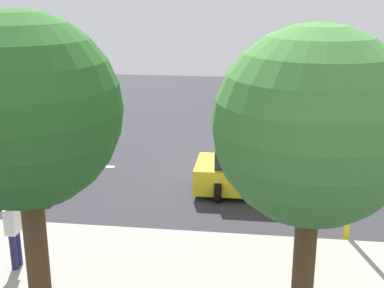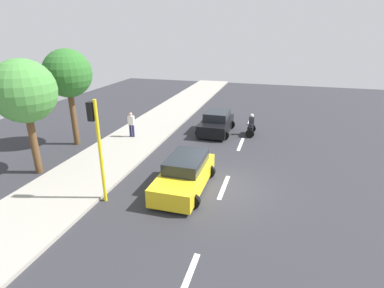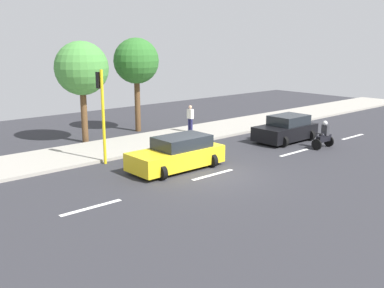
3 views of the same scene
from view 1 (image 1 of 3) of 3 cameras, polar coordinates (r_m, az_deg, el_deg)
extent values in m
cube|color=#2D2D33|center=(18.38, 6.12, -3.32)|extent=(40.00, 60.00, 0.10)
cube|color=#9E998E|center=(11.99, 5.17, -14.34)|extent=(4.00, 60.00, 0.15)
cube|color=white|center=(19.40, -11.89, -2.32)|extent=(0.20, 2.40, 0.01)
cube|color=white|center=(18.36, 6.12, -3.16)|extent=(0.20, 2.40, 0.01)
cube|color=black|center=(18.17, -19.67, -2.45)|extent=(1.94, 3.90, 0.80)
cylinder|color=black|center=(18.45, -14.84, -2.51)|extent=(0.64, 0.22, 0.64)
cylinder|color=black|center=(16.98, -16.99, -4.40)|extent=(0.64, 0.22, 0.64)
cube|color=yellow|center=(16.51, 8.30, -3.53)|extent=(1.89, 4.50, 0.80)
cube|color=#1E2328|center=(16.29, 7.14, -1.24)|extent=(1.59, 2.52, 0.56)
cylinder|color=black|center=(17.47, 13.13, -3.48)|extent=(0.64, 0.22, 0.64)
cylinder|color=black|center=(15.93, 13.67, -5.56)|extent=(0.64, 0.22, 0.64)
cylinder|color=black|center=(17.41, 3.35, -3.12)|extent=(0.64, 0.22, 0.64)
cylinder|color=black|center=(15.86, 2.90, -5.18)|extent=(0.64, 0.22, 0.64)
cylinder|color=black|center=(20.18, -15.36, -0.94)|extent=(0.60, 0.10, 0.60)
cylinder|color=black|center=(20.67, -18.43, -0.79)|extent=(0.60, 0.10, 0.60)
cube|color=black|center=(20.36, -17.10, -0.19)|extent=(0.28, 1.10, 0.36)
sphere|color=black|center=(20.23, -16.63, 0.28)|extent=(0.32, 0.32, 0.32)
cylinder|color=black|center=(20.05, -15.76, 0.71)|extent=(0.55, 0.04, 0.04)
cube|color=#333338|center=(20.28, -17.47, 1.04)|extent=(0.36, 0.24, 0.60)
sphere|color=silver|center=(20.16, -17.44, 2.13)|extent=(0.26, 0.26, 0.26)
cylinder|color=#1E1E4C|center=(12.73, -18.50, -10.67)|extent=(0.16, 0.16, 0.85)
cylinder|color=#1E1E4C|center=(12.57, -18.89, -11.07)|extent=(0.16, 0.16, 0.85)
cube|color=silver|center=(12.34, -19.01, -7.88)|extent=(0.40, 0.24, 0.60)
sphere|color=tan|center=(12.17, -19.21, -6.04)|extent=(0.22, 0.22, 0.22)
cylinder|color=yellow|center=(13.34, 17.24, -1.45)|extent=(0.14, 0.14, 4.50)
cube|color=black|center=(12.71, 18.08, 5.75)|extent=(0.24, 0.24, 0.76)
sphere|color=red|center=(12.55, 18.27, 6.72)|extent=(0.16, 0.16, 0.16)
sphere|color=#F2A50C|center=(12.59, 18.17, 5.64)|extent=(0.16, 0.16, 0.16)
sphere|color=green|center=(12.64, 18.07, 4.58)|extent=(0.16, 0.16, 0.16)
cylinder|color=brown|center=(9.02, 11.97, -14.72)|extent=(0.36, 0.36, 3.22)
sphere|color=#478C3D|center=(7.96, 13.13, 1.92)|extent=(3.04, 3.04, 3.04)
cylinder|color=brown|center=(8.96, -16.33, -14.08)|extent=(0.36, 0.36, 3.54)
sphere|color=#2D6B28|center=(7.93, -17.98, 3.47)|extent=(2.89, 2.89, 2.89)
camera|label=2|loc=(23.03, 41.87, 14.71)|focal=28.53mm
camera|label=3|loc=(33.28, 31.05, 13.77)|focal=41.36mm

